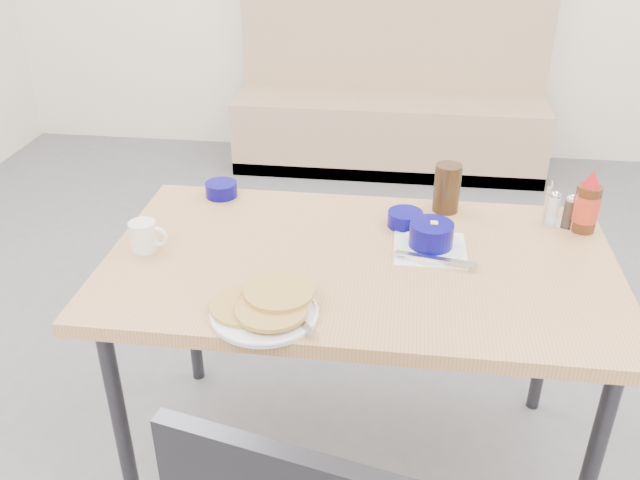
# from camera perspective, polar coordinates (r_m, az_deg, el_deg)

# --- Properties ---
(booth_bench) EXTENTS (1.90, 0.56, 1.22)m
(booth_bench) POSITION_cam_1_polar(r_m,az_deg,el_deg) (4.36, 5.89, 10.81)
(booth_bench) COLOR tan
(booth_bench) RESTS_ON ground
(dining_table) EXTENTS (1.40, 0.80, 0.76)m
(dining_table) POSITION_cam_1_polar(r_m,az_deg,el_deg) (1.90, 3.34, -3.14)
(dining_table) COLOR tan
(dining_table) RESTS_ON ground
(pancake_plate) EXTENTS (0.27, 0.26, 0.05)m
(pancake_plate) POSITION_cam_1_polar(r_m,az_deg,el_deg) (1.64, -4.64, -5.68)
(pancake_plate) COLOR white
(pancake_plate) RESTS_ON dining_table
(coffee_mug) EXTENTS (0.11, 0.08, 0.09)m
(coffee_mug) POSITION_cam_1_polar(r_m,az_deg,el_deg) (1.95, -14.55, 0.36)
(coffee_mug) COLOR white
(coffee_mug) RESTS_ON dining_table
(grits_setting) EXTENTS (0.23, 0.21, 0.08)m
(grits_setting) POSITION_cam_1_polar(r_m,az_deg,el_deg) (1.91, 9.33, 0.10)
(grits_setting) COLOR white
(grits_setting) RESTS_ON dining_table
(creamer_bowl) EXTENTS (0.10, 0.10, 0.05)m
(creamer_bowl) POSITION_cam_1_polar(r_m,az_deg,el_deg) (2.23, -8.32, 4.23)
(creamer_bowl) COLOR #080468
(creamer_bowl) RESTS_ON dining_table
(butter_bowl) EXTENTS (0.10, 0.10, 0.05)m
(butter_bowl) POSITION_cam_1_polar(r_m,az_deg,el_deg) (2.04, 7.17, 1.77)
(butter_bowl) COLOR #080468
(butter_bowl) RESTS_ON dining_table
(amber_tumbler) EXTENTS (0.08, 0.08, 0.15)m
(amber_tumbler) POSITION_cam_1_polar(r_m,az_deg,el_deg) (2.13, 10.65, 4.33)
(amber_tumbler) COLOR #31200F
(amber_tumbler) RESTS_ON dining_table
(condiment_caddy) EXTENTS (0.12, 0.10, 0.12)m
(condiment_caddy) POSITION_cam_1_polar(r_m,az_deg,el_deg) (2.14, 19.62, 2.27)
(condiment_caddy) COLOR silver
(condiment_caddy) RESTS_ON dining_table
(syrup_bottle) EXTENTS (0.07, 0.07, 0.19)m
(syrup_bottle) POSITION_cam_1_polar(r_m,az_deg,el_deg) (2.12, 21.55, 2.77)
(syrup_bottle) COLOR #47230F
(syrup_bottle) RESTS_ON dining_table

